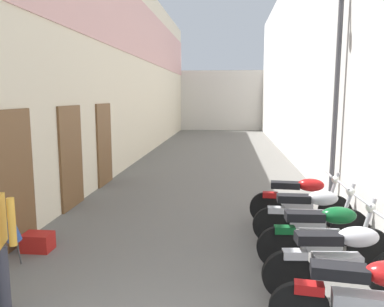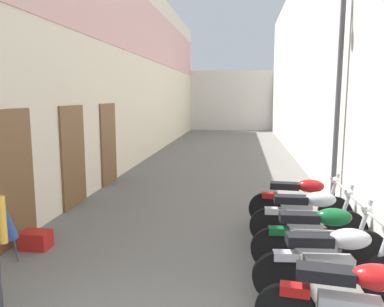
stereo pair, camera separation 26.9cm
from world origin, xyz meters
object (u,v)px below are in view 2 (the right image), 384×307
object	(u,v)px
motorcycle_third	(320,236)
motorcycle_fifth	(300,200)
motorcycle_nearest	(356,304)
umbrella_leaning	(8,221)
plastic_crate	(36,240)
motorcycle_fourth	(309,216)
street_lamp	(334,80)
motorcycle_second	(334,262)

from	to	relation	value
motorcycle_third	motorcycle_fifth	world-z (taller)	same
motorcycle_nearest	motorcycle_third	world-z (taller)	same
motorcycle_third	umbrella_leaning	bearing A→B (deg)	-173.96
plastic_crate	motorcycle_fourth	bearing A→B (deg)	9.06
plastic_crate	umbrella_leaning	xyz separation A→B (m)	(0.00, -0.68, 0.54)
motorcycle_fifth	street_lamp	xyz separation A→B (m)	(0.70, 0.95, 2.22)
motorcycle_second	umbrella_leaning	size ratio (longest dim) A/B	1.92
plastic_crate	street_lamp	world-z (taller)	street_lamp
motorcycle_fourth	plastic_crate	world-z (taller)	motorcycle_fourth
motorcycle_nearest	motorcycle_second	world-z (taller)	same
motorcycle_nearest	umbrella_leaning	bearing A→B (deg)	163.59
motorcycle_nearest	street_lamp	xyz separation A→B (m)	(0.70, 4.50, 2.22)
motorcycle_third	street_lamp	xyz separation A→B (m)	(0.70, 2.78, 2.22)
plastic_crate	motorcycle_third	bearing A→B (deg)	-2.95
motorcycle_third	plastic_crate	xyz separation A→B (m)	(-4.30, 0.22, -0.36)
motorcycle_second	motorcycle_fifth	bearing A→B (deg)	90.00
motorcycle_fifth	street_lamp	world-z (taller)	street_lamp
motorcycle_fourth	plastic_crate	bearing A→B (deg)	-170.94
motorcycle_fourth	plastic_crate	xyz separation A→B (m)	(-4.30, -0.69, -0.36)
motorcycle_second	street_lamp	world-z (taller)	street_lamp
motorcycle_third	street_lamp	world-z (taller)	street_lamp
motorcycle_fourth	street_lamp	bearing A→B (deg)	69.49
motorcycle_nearest	plastic_crate	world-z (taller)	motorcycle_nearest
motorcycle_second	motorcycle_fifth	world-z (taller)	same
motorcycle_second	motorcycle_nearest	bearing A→B (deg)	-90.00
motorcycle_third	umbrella_leaning	size ratio (longest dim) A/B	1.92
street_lamp	motorcycle_fifth	bearing A→B (deg)	-126.38
umbrella_leaning	street_lamp	size ratio (longest dim) A/B	0.21
motorcycle_fifth	street_lamp	size ratio (longest dim) A/B	0.40
plastic_crate	street_lamp	xyz separation A→B (m)	(5.00, 2.56, 2.58)
plastic_crate	umbrella_leaning	bearing A→B (deg)	-89.82
motorcycle_nearest	street_lamp	distance (m)	5.06
motorcycle_second	umbrella_leaning	world-z (taller)	motorcycle_second
plastic_crate	umbrella_leaning	distance (m)	0.86
motorcycle_nearest	motorcycle_fourth	bearing A→B (deg)	90.00
motorcycle_fifth	street_lamp	bearing A→B (deg)	53.62
motorcycle_fifth	motorcycle_third	bearing A→B (deg)	-90.00
motorcycle_second	street_lamp	distance (m)	4.28
motorcycle_nearest	umbrella_leaning	size ratio (longest dim) A/B	1.91
motorcycle_second	umbrella_leaning	xyz separation A→B (m)	(-4.30, 0.36, 0.18)
motorcycle_fifth	plastic_crate	size ratio (longest dim) A/B	4.20
motorcycle_third	plastic_crate	bearing A→B (deg)	177.05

